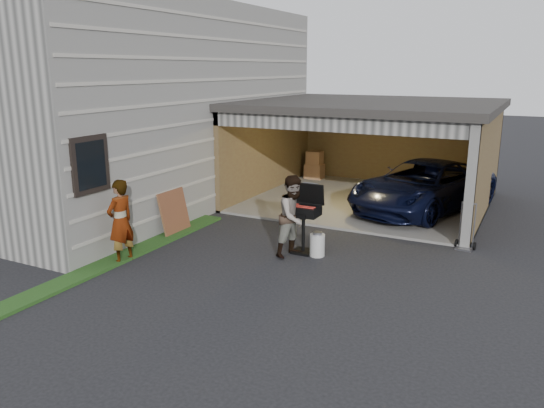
{
  "coord_description": "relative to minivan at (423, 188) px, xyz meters",
  "views": [
    {
      "loc": [
        5.16,
        -8.07,
        3.78
      ],
      "look_at": [
        0.47,
        1.05,
        1.15
      ],
      "focal_mm": 35.0,
      "sensor_mm": 36.0,
      "label": 1
    }
  ],
  "objects": [
    {
      "name": "man",
      "position": [
        -1.63,
        -4.69,
        0.19
      ],
      "size": [
        0.9,
        1.0,
        1.7
      ],
      "primitive_type": "imported",
      "rotation": [
        0.0,
        0.0,
        1.2
      ],
      "color": "#4D251E",
      "rests_on": "ground"
    },
    {
      "name": "house",
      "position": [
        -8.43,
        -2.1,
        2.09
      ],
      "size": [
        7.0,
        11.0,
        5.5
      ],
      "primitive_type": "cube",
      "color": "#474744",
      "rests_on": "ground"
    },
    {
      "name": "minivan",
      "position": [
        0.0,
        0.0,
        0.0
      ],
      "size": [
        3.59,
        5.2,
        1.32
      ],
      "primitive_type": "imported",
      "rotation": [
        0.0,
        0.0,
        -0.33
      ],
      "color": "black",
      "rests_on": "ground"
    },
    {
      "name": "propane_tank",
      "position": [
        -1.19,
        -4.5,
        -0.43
      ],
      "size": [
        0.32,
        0.32,
        0.47
      ],
      "primitive_type": "cylinder",
      "rotation": [
        0.0,
        0.0,
        0.02
      ],
      "color": "silver",
      "rests_on": "ground"
    },
    {
      "name": "plywood_panel",
      "position": [
        -4.77,
        -4.58,
        -0.15
      ],
      "size": [
        0.26,
        0.93,
        1.02
      ],
      "primitive_type": "cube",
      "rotation": [
        0.0,
        -0.21,
        0.0
      ],
      "color": "brown",
      "rests_on": "ground"
    },
    {
      "name": "groundcover_strip",
      "position": [
        -4.68,
        -7.1,
        -0.63
      ],
      "size": [
        0.5,
        8.0,
        0.06
      ],
      "primitive_type": "cube",
      "color": "#193814",
      "rests_on": "ground"
    },
    {
      "name": "ground",
      "position": [
        -2.43,
        -6.1,
        -0.66
      ],
      "size": [
        80.0,
        80.0,
        0.0
      ],
      "primitive_type": "plane",
      "color": "black",
      "rests_on": "ground"
    },
    {
      "name": "bbq_grill",
      "position": [
        -1.53,
        -4.41,
        0.2
      ],
      "size": [
        0.65,
        0.57,
        1.44
      ],
      "color": "black",
      "rests_on": "ground"
    },
    {
      "name": "garage",
      "position": [
        -1.67,
        0.69,
        1.21
      ],
      "size": [
        6.8,
        6.3,
        2.9
      ],
      "color": "#605E59",
      "rests_on": "ground"
    },
    {
      "name": "hand_truck",
      "position": [
        1.48,
        -2.63,
        -0.46
      ],
      "size": [
        0.44,
        0.35,
        1.03
      ],
      "rotation": [
        0.0,
        0.0,
        -0.11
      ],
      "color": "slate",
      "rests_on": "ground"
    },
    {
      "name": "woman",
      "position": [
        -4.53,
        -6.6,
        0.19
      ],
      "size": [
        0.45,
        0.65,
        1.69
      ],
      "primitive_type": "imported",
      "rotation": [
        0.0,
        0.0,
        -1.65
      ],
      "color": "#A5BFCF",
      "rests_on": "ground"
    }
  ]
}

